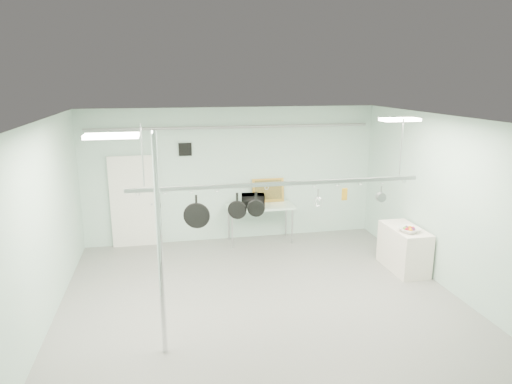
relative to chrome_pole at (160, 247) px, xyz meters
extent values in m
plane|color=gray|center=(1.70, 0.60, -1.60)|extent=(8.00, 8.00, 0.00)
cube|color=silver|center=(1.70, 0.60, 1.59)|extent=(7.00, 8.00, 0.02)
cube|color=#AED1BE|center=(1.70, 4.59, 0.00)|extent=(7.00, 0.02, 3.20)
cube|color=#AED1BE|center=(5.19, 0.60, 0.00)|extent=(0.02, 8.00, 3.20)
cube|color=silver|center=(-0.60, 4.54, -0.55)|extent=(1.10, 0.10, 2.20)
cube|color=black|center=(0.60, 4.57, 0.65)|extent=(0.30, 0.04, 0.30)
cylinder|color=gray|center=(1.70, 4.50, 1.15)|extent=(6.60, 0.07, 0.07)
cylinder|color=silver|center=(0.00, 0.00, 0.00)|extent=(0.08, 0.08, 3.20)
cube|color=#B4D4BE|center=(2.30, 4.20, -0.72)|extent=(1.60, 0.70, 0.05)
cylinder|color=#B7B7BC|center=(1.58, 3.92, -1.17)|extent=(0.04, 0.04, 0.86)
cylinder|color=#B7B7BC|center=(1.58, 4.48, -1.17)|extent=(0.04, 0.04, 0.86)
cylinder|color=#B7B7BC|center=(3.02, 3.92, -1.17)|extent=(0.04, 0.04, 0.86)
cylinder|color=#B7B7BC|center=(3.02, 4.48, -1.17)|extent=(0.04, 0.04, 0.86)
cube|color=white|center=(4.85, 2.00, -1.15)|extent=(0.60, 1.20, 0.90)
cube|color=#B7B7BC|center=(1.90, 0.90, 0.60)|extent=(4.80, 0.06, 0.06)
cylinder|color=#B7B7BC|center=(-0.20, 0.90, 1.10)|extent=(0.02, 0.02, 0.94)
cylinder|color=#B7B7BC|center=(4.00, 0.90, 1.10)|extent=(0.02, 0.02, 0.94)
cube|color=white|center=(-0.50, -0.20, 1.56)|extent=(0.65, 0.30, 0.05)
cube|color=white|center=(4.10, 1.20, 1.56)|extent=(0.65, 0.30, 0.05)
imported|color=black|center=(2.12, 4.15, -0.55)|extent=(0.59, 0.44, 0.30)
cylinder|color=silver|center=(2.27, 4.14, -0.59)|extent=(0.19, 0.19, 0.22)
cube|color=gold|center=(2.56, 4.50, -0.41)|extent=(0.78, 0.14, 0.58)
cube|color=#352612|center=(2.75, 4.50, -0.57)|extent=(0.30, 0.10, 0.25)
imported|color=white|center=(4.78, 1.74, -0.65)|extent=(0.51, 0.51, 0.10)
camera|label=1|loc=(0.12, -6.01, 2.24)|focal=32.00mm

